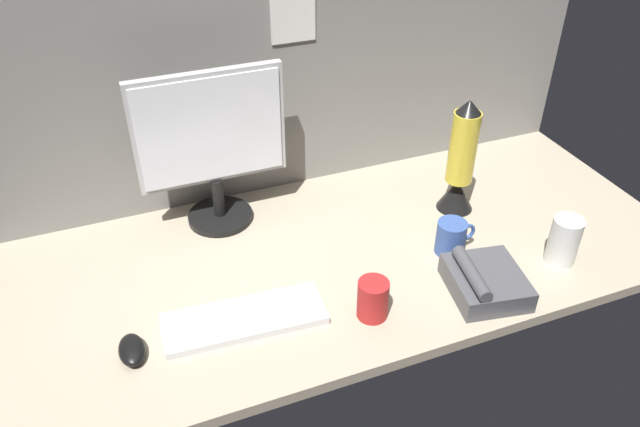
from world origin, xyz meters
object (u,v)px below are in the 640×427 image
object	(u,v)px
mug_red_plastic	(373,299)
monitor	(212,143)
mug_ceramic_blue	(452,237)
keyboard	(244,319)
desk_phone	(485,281)
mouse	(132,350)
mug_ceramic_white	(564,241)
lava_lamp	(460,165)

from	to	relation	value
mug_red_plastic	monitor	bearing A→B (deg)	115.10
mug_ceramic_blue	monitor	bearing A→B (deg)	145.21
keyboard	desk_phone	world-z (taller)	desk_phone
mouse	desk_phone	xyz separation A→B (cm)	(82.07, -10.13, 1.49)
monitor	mug_red_plastic	distance (cm)	58.94
monitor	mug_ceramic_white	size ratio (longest dim) A/B	3.36
monitor	mouse	size ratio (longest dim) A/B	4.55
monitor	mouse	bearing A→B (deg)	-124.82
mug_ceramic_blue	mug_red_plastic	xyz separation A→B (cm)	(-29.07, -13.88, 0.30)
keyboard	desk_phone	bearing A→B (deg)	-7.34
mug_red_plastic	desk_phone	xyz separation A→B (cm)	(28.52, -2.58, -1.73)
mug_ceramic_blue	lava_lamp	bearing A→B (deg)	55.52
mouse	desk_phone	world-z (taller)	desk_phone
mug_red_plastic	lava_lamp	world-z (taller)	lava_lamp
mug_ceramic_blue	lava_lamp	size ratio (longest dim) A/B	0.33
keyboard	desk_phone	distance (cm)	57.93
monitor	desk_phone	bearing A→B (deg)	-45.50
mug_ceramic_white	mouse	bearing A→B (deg)	176.11
mug_ceramic_white	mug_red_plastic	distance (cm)	53.32
monitor	mouse	world-z (taller)	monitor
desk_phone	mug_red_plastic	bearing A→B (deg)	174.84
monitor	mug_ceramic_white	xyz separation A→B (cm)	(76.96, -50.23, -17.44)
lava_lamp	desk_phone	xyz separation A→B (cm)	(-12.27, -33.52, -11.02)
mug_ceramic_blue	lava_lamp	xyz separation A→B (cm)	(11.72, 17.07, 9.60)
mouse	mug_ceramic_white	distance (cm)	107.20
mouse	mug_red_plastic	world-z (taller)	mug_red_plastic
mug_ceramic_white	lava_lamp	world-z (taller)	lava_lamp
mouse	desk_phone	distance (cm)	82.70
mouse	mug_red_plastic	size ratio (longest dim) A/B	0.98
mouse	mug_red_plastic	bearing A→B (deg)	-7.63
mug_ceramic_blue	desk_phone	size ratio (longest dim) A/B	0.51
mug_ceramic_white	mug_ceramic_blue	world-z (taller)	mug_ceramic_white
mug_ceramic_blue	mug_red_plastic	distance (cm)	32.22
keyboard	mug_red_plastic	xyz separation A→B (cm)	(28.31, -8.47, 3.92)
monitor	mug_ceramic_blue	size ratio (longest dim) A/B	3.95
mug_ceramic_white	lava_lamp	size ratio (longest dim) A/B	0.38
keyboard	mug_red_plastic	size ratio (longest dim) A/B	3.76
mug_ceramic_white	monitor	bearing A→B (deg)	146.87
keyboard	mug_red_plastic	world-z (taller)	mug_red_plastic
mouse	monitor	bearing A→B (deg)	55.58
monitor	mug_ceramic_blue	world-z (taller)	monitor
keyboard	mouse	size ratio (longest dim) A/B	3.85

